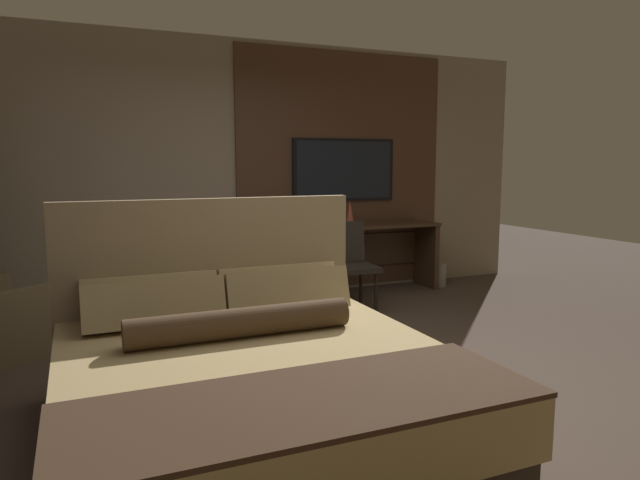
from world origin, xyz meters
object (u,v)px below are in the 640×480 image
object	(u,v)px
desk	(351,246)
desk_chair	(346,258)
waste_bin	(437,274)
vase_tall	(350,212)
vase_short	(284,214)
bed	(251,378)
tv	(344,170)

from	to	relation	value
desk	desk_chair	distance (m)	0.77
desk_chair	waste_bin	xyz separation A→B (m)	(1.53, 0.58, -0.39)
vase_tall	waste_bin	xyz separation A→B (m)	(1.14, -0.11, -0.79)
desk	vase_short	xyz separation A→B (m)	(-0.80, 0.04, 0.39)
bed	vase_short	size ratio (longest dim) A/B	7.52
tv	vase_short	xyz separation A→B (m)	(-0.80, -0.16, -0.47)
bed	desk	world-z (taller)	bed
bed	tv	world-z (taller)	tv
desk	tv	distance (m)	0.89
tv	desk_chair	xyz separation A→B (m)	(-0.39, -0.86, -0.88)
desk	waste_bin	world-z (taller)	desk
vase_tall	vase_short	bearing A→B (deg)	179.41
tv	waste_bin	xyz separation A→B (m)	(1.13, -0.28, -1.27)
waste_bin	tv	bearing A→B (deg)	166.36
desk_chair	vase_short	distance (m)	0.91
tv	desk	bearing A→B (deg)	-90.00
tv	vase_tall	world-z (taller)	tv
desk	vase_short	world-z (taller)	vase_short
desk_chair	vase_tall	xyz separation A→B (m)	(0.39, 0.69, 0.40)
desk_chair	vase_tall	size ratio (longest dim) A/B	3.29
tv	vase_tall	distance (m)	0.51
vase_tall	vase_short	distance (m)	0.80
bed	tv	size ratio (longest dim) A/B	1.70
bed	desk_chair	size ratio (longest dim) A/B	2.41
bed	vase_tall	bearing A→B (deg)	55.08
vase_tall	desk_chair	bearing A→B (deg)	-119.18
bed	vase_short	distance (m)	3.26
desk	desk_chair	bearing A→B (deg)	-120.71
vase_tall	tv	bearing A→B (deg)	88.13
desk	vase_tall	distance (m)	0.39
desk	vase_tall	size ratio (longest dim) A/B	7.54
bed	waste_bin	world-z (taller)	bed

